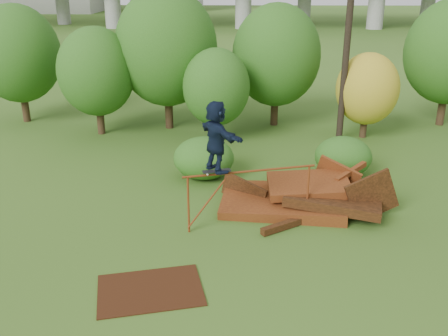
{
  "coord_description": "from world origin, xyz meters",
  "views": [
    {
      "loc": [
        -0.37,
        -11.44,
        6.78
      ],
      "look_at": [
        -0.8,
        2.0,
        1.6
      ],
      "focal_mm": 40.0,
      "sensor_mm": 36.0,
      "label": 1
    }
  ],
  "objects_px": {
    "utility_pole": "(348,30)",
    "scrap_pile": "(302,198)",
    "skater": "(216,136)",
    "flat_plate": "(150,290)"
  },
  "relations": [
    {
      "from": "skater",
      "to": "flat_plate",
      "type": "distance_m",
      "value": 4.36
    },
    {
      "from": "scrap_pile",
      "to": "flat_plate",
      "type": "relative_size",
      "value": 2.31
    },
    {
      "from": "scrap_pile",
      "to": "skater",
      "type": "height_order",
      "value": "skater"
    },
    {
      "from": "skater",
      "to": "utility_pole",
      "type": "bearing_deg",
      "value": -65.76
    },
    {
      "from": "skater",
      "to": "flat_plate",
      "type": "bearing_deg",
      "value": 120.55
    },
    {
      "from": "scrap_pile",
      "to": "skater",
      "type": "bearing_deg",
      "value": -150.86
    },
    {
      "from": "scrap_pile",
      "to": "utility_pole",
      "type": "xyz_separation_m",
      "value": [
        2.43,
        6.95,
        4.39
      ]
    },
    {
      "from": "skater",
      "to": "utility_pole",
      "type": "xyz_separation_m",
      "value": [
        5.01,
        8.39,
        1.97
      ]
    },
    {
      "from": "skater",
      "to": "flat_plate",
      "type": "height_order",
      "value": "skater"
    },
    {
      "from": "utility_pole",
      "to": "scrap_pile",
      "type": "bearing_deg",
      "value": -109.24
    }
  ]
}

